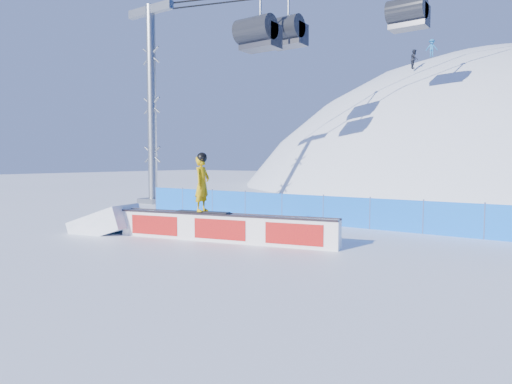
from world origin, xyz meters
The scene contains 7 objects.
ground centered at (0.00, 0.00, 0.00)m, with size 160.00×160.00×0.00m, color white.
snow_hill centered at (0.00, 42.00, -18.00)m, with size 64.00×64.00×64.00m.
safety_fence centered at (0.00, 4.50, 0.60)m, with size 22.05×0.05×1.30m.
rail_box centered at (-1.91, -0.88, 0.46)m, with size 7.62×2.26×0.92m.
snow_ramp centered at (-6.59, -1.96, 0.00)m, with size 2.22×1.48×0.83m, color white, non-canonical shape.
snowboarder centered at (-2.64, -1.05, 1.90)m, with size 1.93×0.76×1.99m.
distant_skiers centered at (1.45, 30.65, 11.64)m, with size 18.02×7.15×5.24m.
Camera 1 is at (7.52, -12.30, 2.66)m, focal length 32.00 mm.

